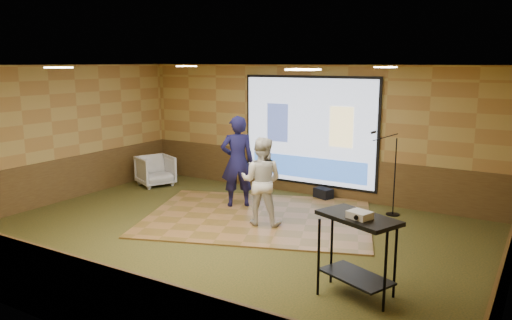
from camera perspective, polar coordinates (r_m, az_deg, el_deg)
The scene contains 19 objects.
ground at distance 8.96m, azimuth -3.61°, elevation -8.85°, with size 9.00×9.00×0.00m, color #273317.
room_shell at distance 8.47m, azimuth -3.78°, elevation 4.58°, with size 9.04×7.04×3.02m.
wainscot_back at distance 11.74m, azimuth 6.03°, elevation -1.64°, with size 9.00×0.04×0.95m, color #493018.
wainscot_front at distance 6.44m, azimuth -21.99°, elevation -13.35°, with size 9.00×0.04×0.95m, color #493018.
wainscot_left at distance 11.86m, azimuth -21.79°, elevation -2.25°, with size 0.04×7.00×0.95m, color #493018.
wainscot_right at distance 7.39m, azimuth 26.88°, elevation -10.58°, with size 0.04×7.00×0.95m, color #493018.
projector_screen at distance 11.52m, azimuth 6.04°, elevation 3.18°, with size 3.32×0.06×2.52m.
downlight_nw at distance 11.18m, azimuth -7.94°, elevation 10.58°, with size 0.32×0.32×0.02m, color #FFE6BF.
downlight_ne at distance 9.10m, azimuth 14.59°, elevation 10.23°, with size 0.32×0.32×0.02m, color #FFE6BF.
downlight_sw at distance 8.85m, azimuth -21.63°, elevation 9.80°, with size 0.32×0.32×0.02m, color #FFE6BF.
downlight_se at distance 6.01m, azimuth 5.41°, elevation 10.25°, with size 0.32×0.32×0.02m, color #FFE6BF.
dance_floor at distance 10.04m, azimuth 0.27°, elevation -6.51°, with size 4.38×3.34×0.03m, color olive.
player_left at distance 10.52m, azimuth -2.14°, elevation -0.16°, with size 0.71×0.46×1.93m, color #161542.
player_right at distance 9.36m, azimuth 0.62°, elevation -2.42°, with size 0.81×0.63×1.67m, color silver.
av_table at distance 6.69m, azimuth 11.53°, elevation -8.76°, with size 1.06×0.56×1.11m.
projector at distance 6.48m, azimuth 11.77°, elevation -6.15°, with size 0.28×0.23×0.09m, color silver.
mic_stand at distance 10.47m, azimuth 15.19°, elevation -3.44°, with size 0.67×0.27×1.70m.
banquet_chair at distance 12.77m, azimuth -11.42°, elevation -1.20°, with size 0.81×0.83×0.75m, color gray.
duffel_bag at distance 11.43m, azimuth 7.70°, elevation -3.84°, with size 0.40×0.27×0.25m, color black.
Camera 1 is at (4.80, -6.92, 3.06)m, focal length 35.00 mm.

